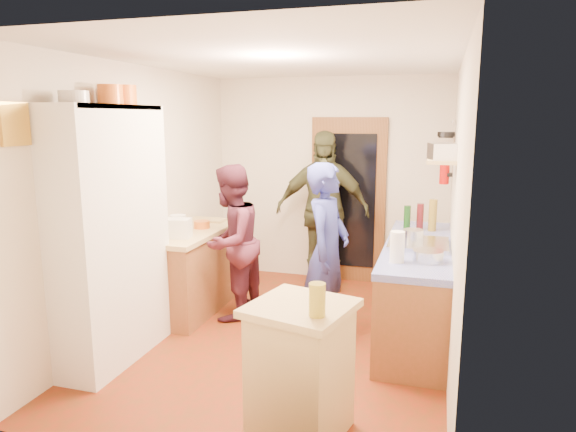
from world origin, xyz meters
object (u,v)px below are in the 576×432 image
at_px(person_left, 235,242).
at_px(person_back, 324,211).
at_px(island_base, 300,373).
at_px(person_hob, 329,252).
at_px(hutch_body, 112,236).
at_px(right_counter_base, 416,291).

distance_m(person_left, person_back, 1.37).
relative_size(island_base, person_hob, 0.51).
xyz_separation_m(person_hob, person_left, (-1.06, 0.24, -0.03)).
bearing_deg(person_back, person_hob, -84.87).
bearing_deg(person_hob, island_base, -167.70).
xyz_separation_m(hutch_body, person_left, (0.64, 1.20, -0.29)).
xyz_separation_m(person_hob, person_back, (-0.38, 1.42, 0.13)).
height_order(island_base, person_hob, person_hob).
bearing_deg(hutch_body, person_left, 62.07).
xyz_separation_m(right_counter_base, person_left, (-1.86, -0.10, 0.39)).
height_order(hutch_body, person_hob, hutch_body).
relative_size(person_left, person_back, 0.84).
distance_m(hutch_body, island_base, 2.06).
height_order(person_left, person_back, person_back).
bearing_deg(person_left, person_hob, 82.83).
xyz_separation_m(person_left, person_back, (0.68, 1.18, 0.16)).
bearing_deg(hutch_body, person_hob, 29.59).
distance_m(right_counter_base, person_back, 1.69).
bearing_deg(person_back, person_left, -129.76).
xyz_separation_m(hutch_body, person_back, (1.32, 2.38, -0.13)).
xyz_separation_m(hutch_body, right_counter_base, (2.50, 1.30, -0.68)).
relative_size(right_counter_base, person_hob, 1.30).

